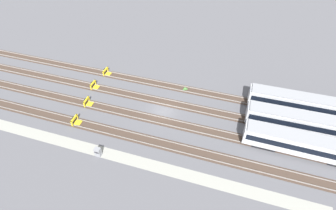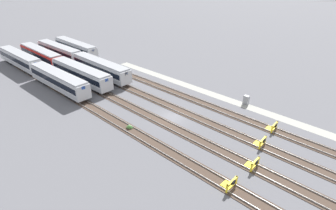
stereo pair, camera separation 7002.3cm
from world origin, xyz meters
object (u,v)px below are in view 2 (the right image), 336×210
object	(u,v)px
subway_car_front_row_right_inner	(101,68)
bumper_stop_nearest_track	(272,127)
subway_car_front_row_left_inner	(81,74)
subway_car_front_row_rightmost	(41,55)
subway_car_back_row_leftmost	(20,59)
subway_car_front_row_leftmost	(59,80)
bumper_stop_far_inner_track	(230,184)
weed_clump	(129,127)
subway_car_back_row_centre	(76,48)
bumper_stop_middle_track	(253,164)
electrical_cabinet	(246,100)
bumper_stop_near_inner_track	(261,142)
subway_car_front_row_centre	(59,51)

from	to	relation	value
subway_car_front_row_right_inner	bumper_stop_nearest_track	size ratio (longest dim) A/B	8.97
subway_car_front_row_left_inner	bumper_stop_nearest_track	world-z (taller)	subway_car_front_row_left_inner
subway_car_front_row_rightmost	subway_car_back_row_leftmost	distance (m)	4.83
subway_car_front_row_leftmost	subway_car_front_row_rightmost	distance (m)	19.24
bumper_stop_nearest_track	bumper_stop_far_inner_track	world-z (taller)	same
bumper_stop_nearest_track	weed_clump	bearing A→B (deg)	41.88
subway_car_front_row_rightmost	subway_car_front_row_left_inner	bearing A→B (deg)	179.92
subway_car_back_row_leftmost	subway_car_back_row_centre	size ratio (longest dim) A/B	1.00
subway_car_front_row_left_inner	bumper_stop_middle_track	bearing A→B (deg)	179.99
subway_car_front_row_left_inner	electrical_cabinet	size ratio (longest dim) A/B	11.28
subway_car_front_row_leftmost	bumper_stop_near_inner_track	xyz separation A→B (m)	(-37.21, -9.56, -1.53)
bumper_stop_middle_track	bumper_stop_near_inner_track	bearing A→B (deg)	-74.88
subway_car_front_row_rightmost	subway_car_back_row_centre	xyz separation A→B (m)	(0.18, -9.55, 0.00)
subway_car_front_row_left_inner	subway_car_back_row_leftmost	xyz separation A→B (m)	(19.19, 4.77, 0.00)
bumper_stop_near_inner_track	weed_clump	bearing A→B (deg)	30.00
bumper_stop_nearest_track	subway_car_front_row_right_inner	bearing A→B (deg)	7.31
subway_car_front_row_right_inner	subway_car_front_row_rightmost	distance (m)	19.24
subway_car_front_row_centre	bumper_stop_far_inner_track	bearing A→B (deg)	170.46
bumper_stop_middle_track	bumper_stop_far_inner_track	world-z (taller)	same
weed_clump	bumper_stop_nearest_track	bearing A→B (deg)	-138.12
subway_car_front_row_right_inner	bumper_stop_middle_track	bearing A→B (deg)	172.83
bumper_stop_near_inner_track	electrical_cabinet	world-z (taller)	electrical_cabinet
subway_car_front_row_rightmost	subway_car_back_row_leftmost	xyz separation A→B (m)	(0.56, 4.80, 0.00)
subway_car_front_row_rightmost	bumper_stop_far_inner_track	world-z (taller)	subway_car_front_row_rightmost
bumper_stop_near_inner_track	electrical_cabinet	bearing A→B (deg)	-52.81
bumper_stop_near_inner_track	electrical_cabinet	size ratio (longest dim) A/B	1.26
bumper_stop_nearest_track	bumper_stop_far_inner_track	distance (m)	14.40
bumper_stop_near_inner_track	bumper_stop_middle_track	bearing A→B (deg)	105.12
subway_car_back_row_centre	electrical_cabinet	xyz separation A→B (m)	(-48.62, -4.94, -1.24)
subway_car_front_row_left_inner	subway_car_front_row_right_inner	distance (m)	4.83
electrical_cabinet	bumper_stop_middle_track	bearing A→B (deg)	120.89
bumper_stop_near_inner_track	subway_car_back_row_centre	bearing A→B (deg)	-4.91
subway_car_front_row_leftmost	subway_car_front_row_left_inner	bearing A→B (deg)	-90.00
subway_car_back_row_centre	bumper_stop_near_inner_track	xyz separation A→B (m)	(-56.02, 4.81, -1.53)
subway_car_front_row_leftmost	bumper_stop_middle_track	xyz separation A→B (m)	(-38.50, -4.78, -1.53)
subway_car_front_row_rightmost	bumper_stop_nearest_track	bearing A→B (deg)	-170.24
subway_car_front_row_leftmost	bumper_stop_middle_track	distance (m)	38.83
bumper_stop_nearest_track	electrical_cabinet	world-z (taller)	electrical_cabinet
bumper_stop_nearest_track	weed_clump	size ratio (longest dim) A/B	2.18
subway_car_back_row_centre	bumper_stop_near_inner_track	distance (m)	56.25
subway_car_back_row_centre	bumper_stop_nearest_track	distance (m)	55.61
subway_car_front_row_left_inner	bumper_stop_near_inner_track	xyz separation A→B (m)	(-37.21, -4.77, -1.53)
subway_car_front_row_rightmost	electrical_cabinet	bearing A→B (deg)	-163.34
bumper_stop_far_inner_track	bumper_stop_middle_track	bearing A→B (deg)	-93.74
subway_car_front_row_left_inner	subway_car_back_row_leftmost	world-z (taller)	same
subway_car_front_row_rightmost	bumper_stop_middle_track	size ratio (longest dim) A/B	9.00
subway_car_front_row_leftmost	subway_car_back_row_leftmost	bearing A→B (deg)	-0.05
subway_car_front_row_centre	bumper_stop_middle_track	xyz separation A→B (m)	(-57.16, 4.78, -1.53)
weed_clump	electrical_cabinet	bearing A→B (deg)	-114.78
bumper_stop_middle_track	weed_clump	size ratio (longest dim) A/B	2.18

